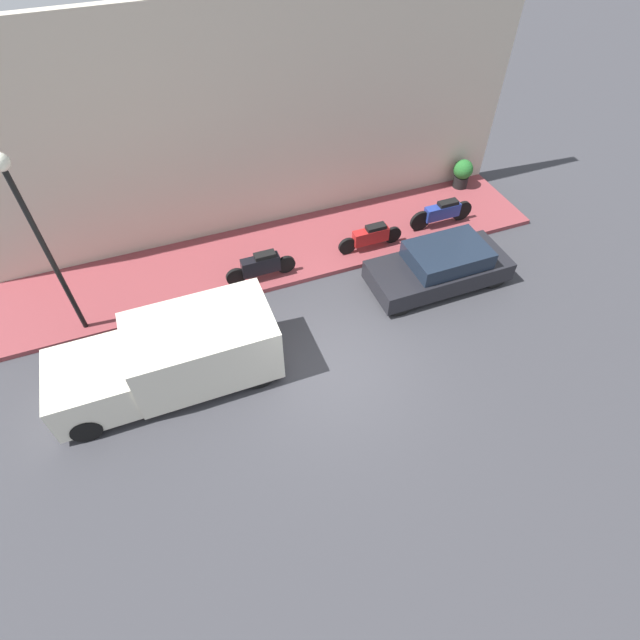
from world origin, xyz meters
The scene contains 10 objects.
ground_plane centered at (0.00, 0.00, 0.00)m, with size 60.00×60.00×0.00m, color #38383D.
sidewalk centered at (4.59, 0.00, 0.07)m, with size 2.94×16.21×0.14m.
building_facade centered at (6.21, 0.00, 3.28)m, with size 0.30×16.21×6.56m.
parked_car centered at (1.78, -3.93, 0.59)m, with size 1.68×3.91×1.21m.
delivery_van centered at (1.00, 3.62, 0.88)m, with size 1.93×5.04×1.72m.
motorcycle_red centered at (3.73, -2.71, 0.56)m, with size 0.30×2.03×0.78m.
motorcycle_blue centered at (3.98, -5.28, 0.60)m, with size 0.30×2.15×0.83m.
motorcycle_black centered at (3.60, 0.72, 0.60)m, with size 0.30×2.01×0.85m.
streetlamp centered at (3.47, 5.55, 3.47)m, with size 0.37×0.37×4.89m.
potted_plant centered at (5.64, -7.03, 0.68)m, with size 0.65×0.65×0.98m.
Camera 1 is at (-6.77, 2.94, 9.83)m, focal length 28.00 mm.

